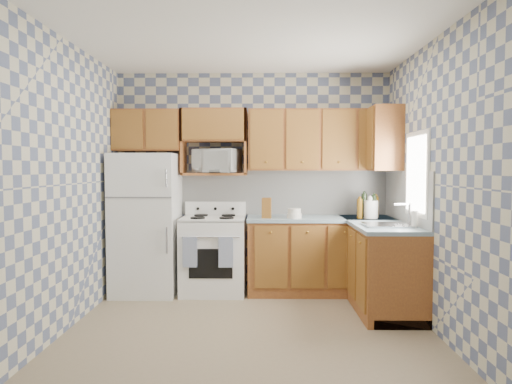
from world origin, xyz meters
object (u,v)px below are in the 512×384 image
at_px(refrigerator, 147,224).
at_px(electric_kettle, 371,209).
at_px(stove_body, 214,256).
at_px(microwave, 217,161).

distance_m(refrigerator, electric_kettle, 2.68).
bearing_deg(stove_body, microwave, 77.60).
bearing_deg(microwave, electric_kettle, 10.00).
bearing_deg(stove_body, refrigerator, -178.22).
xyz_separation_m(refrigerator, electric_kettle, (2.67, -0.08, 0.18)).
bearing_deg(electric_kettle, stove_body, 176.88).
relative_size(stove_body, microwave, 1.71).
distance_m(refrigerator, microwave, 1.14).
relative_size(refrigerator, electric_kettle, 8.03).
relative_size(stove_body, electric_kettle, 4.30).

